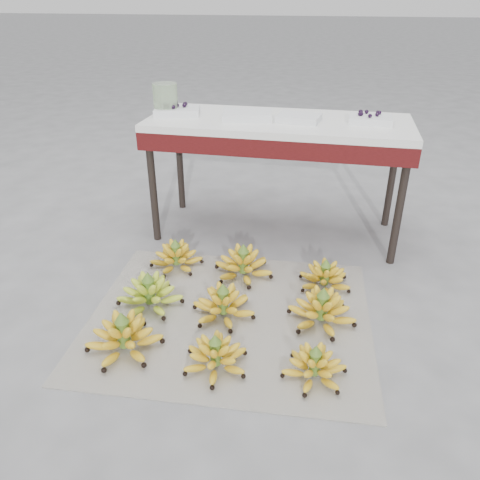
% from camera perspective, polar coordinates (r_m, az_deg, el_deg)
% --- Properties ---
extents(ground, '(60.00, 60.00, 0.00)m').
position_cam_1_polar(ground, '(2.09, -1.63, -10.57)').
color(ground, slate).
rests_on(ground, ground).
extents(newspaper_mat, '(1.31, 1.13, 0.01)m').
position_cam_1_polar(newspaper_mat, '(2.15, -1.22, -9.30)').
color(newspaper_mat, silver).
rests_on(newspaper_mat, ground).
extents(bunch_front_left, '(0.32, 0.32, 0.19)m').
position_cam_1_polar(bunch_front_left, '(1.99, -13.95, -11.42)').
color(bunch_front_left, yellow).
rests_on(bunch_front_left, newspaper_mat).
extents(bunch_front_center, '(0.33, 0.33, 0.16)m').
position_cam_1_polar(bunch_front_center, '(1.86, -3.00, -13.95)').
color(bunch_front_center, yellow).
rests_on(bunch_front_center, newspaper_mat).
extents(bunch_front_right, '(0.27, 0.27, 0.15)m').
position_cam_1_polar(bunch_front_right, '(1.85, 9.07, -14.96)').
color(bunch_front_right, yellow).
rests_on(bunch_front_right, newspaper_mat).
extents(bunch_mid_left, '(0.33, 0.33, 0.18)m').
position_cam_1_polar(bunch_mid_left, '(2.21, -10.96, -6.54)').
color(bunch_mid_left, '#83AD1E').
rests_on(bunch_mid_left, newspaper_mat).
extents(bunch_mid_center, '(0.31, 0.31, 0.17)m').
position_cam_1_polar(bunch_mid_center, '(2.11, -2.04, -7.93)').
color(bunch_mid_center, yellow).
rests_on(bunch_mid_center, newspaper_mat).
extents(bunch_mid_right, '(0.39, 0.39, 0.18)m').
position_cam_1_polar(bunch_mid_right, '(2.11, 9.94, -8.46)').
color(bunch_mid_right, yellow).
rests_on(bunch_mid_right, newspaper_mat).
extents(bunch_back_left, '(0.31, 0.31, 0.17)m').
position_cam_1_polar(bunch_back_left, '(2.50, -7.78, -2.10)').
color(bunch_back_left, yellow).
rests_on(bunch_back_left, newspaper_mat).
extents(bunch_back_center, '(0.35, 0.35, 0.18)m').
position_cam_1_polar(bunch_back_center, '(2.40, 0.41, -3.04)').
color(bunch_back_center, yellow).
rests_on(bunch_back_center, newspaper_mat).
extents(bunch_back_right, '(0.31, 0.31, 0.16)m').
position_cam_1_polar(bunch_back_right, '(2.35, 10.29, -4.52)').
color(bunch_back_right, yellow).
rests_on(bunch_back_right, newspaper_mat).
extents(vendor_table, '(1.43, 0.57, 0.69)m').
position_cam_1_polar(vendor_table, '(2.67, 4.68, 12.82)').
color(vendor_table, black).
rests_on(vendor_table, ground).
extents(tray_far_left, '(0.29, 0.23, 0.06)m').
position_cam_1_polar(tray_far_left, '(2.76, -7.68, 15.37)').
color(tray_far_left, silver).
rests_on(tray_far_left, vendor_table).
extents(tray_left, '(0.29, 0.23, 0.04)m').
position_cam_1_polar(tray_left, '(2.64, 0.88, 15.00)').
color(tray_left, silver).
rests_on(tray_left, vendor_table).
extents(tray_right, '(0.24, 0.19, 0.04)m').
position_cam_1_polar(tray_right, '(2.61, 7.19, 14.55)').
color(tray_right, silver).
rests_on(tray_right, vendor_table).
extents(tray_far_right, '(0.23, 0.17, 0.06)m').
position_cam_1_polar(tray_far_right, '(2.65, 15.60, 14.03)').
color(tray_far_right, silver).
rests_on(tray_far_right, vendor_table).
extents(glass_jar, '(0.17, 0.17, 0.17)m').
position_cam_1_polar(glass_jar, '(2.76, -9.07, 16.60)').
color(glass_jar, beige).
rests_on(glass_jar, vendor_table).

